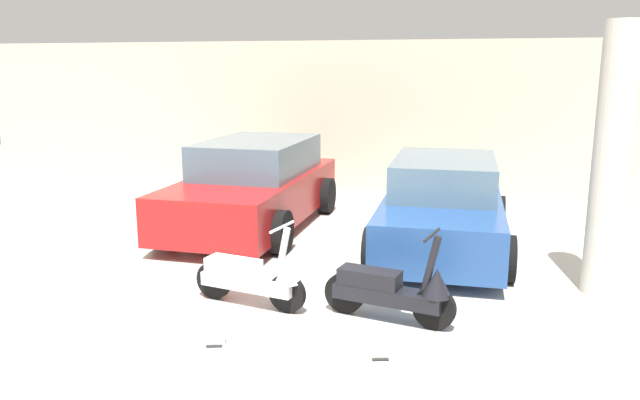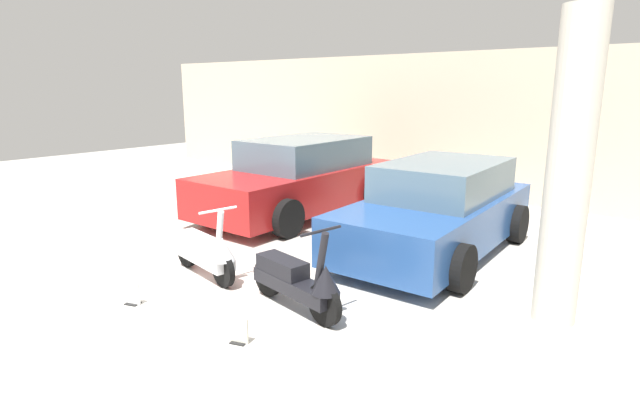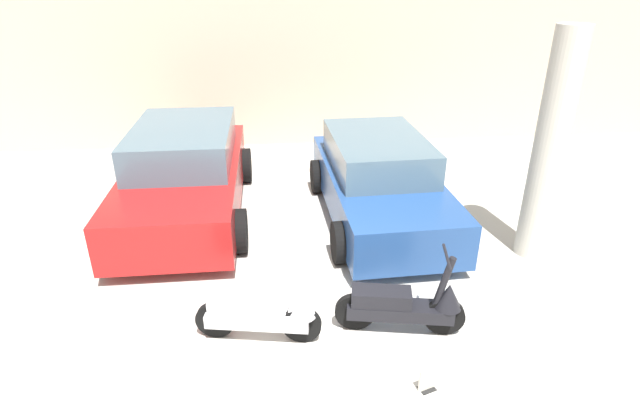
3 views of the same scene
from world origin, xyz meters
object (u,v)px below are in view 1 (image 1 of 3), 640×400
object	(u,v)px
placard_near_left_scooter	(214,335)
car_rear_left	(254,186)
placard_near_right_scooter	(380,347)
support_column_side	(612,162)
car_rear_center	(443,207)
scooter_front_right	(394,289)
scooter_front_left	(254,277)

from	to	relation	value
placard_near_left_scooter	car_rear_left	bearing A→B (deg)	106.39
placard_near_right_scooter	support_column_side	bearing A→B (deg)	47.18
placard_near_left_scooter	car_rear_center	bearing A→B (deg)	64.60
placard_near_right_scooter	support_column_side	xyz separation A→B (m)	(2.27, 2.46, 1.50)
scooter_front_right	placard_near_right_scooter	distance (m)	0.93
placard_near_left_scooter	placard_near_right_scooter	bearing A→B (deg)	5.50
scooter_front_left	support_column_side	xyz separation A→B (m)	(3.90, 1.54, 1.26)
scooter_front_right	car_rear_center	size ratio (longest dim) A/B	0.36
scooter_front_left	car_rear_left	size ratio (longest dim) A/B	0.33
scooter_front_left	placard_near_right_scooter	distance (m)	1.88
placard_near_right_scooter	support_column_side	distance (m)	3.67
scooter_front_right	car_rear_center	bearing A→B (deg)	95.10
car_rear_center	placard_near_right_scooter	distance (m)	3.86
car_rear_left	car_rear_center	distance (m)	3.24
scooter_front_left	car_rear_left	bearing A→B (deg)	121.18
placard_near_right_scooter	car_rear_center	bearing A→B (deg)	86.16
placard_near_left_scooter	scooter_front_left	bearing A→B (deg)	89.86
scooter_front_right	placard_near_left_scooter	world-z (taller)	scooter_front_right
scooter_front_left	scooter_front_right	xyz separation A→B (m)	(1.62, -0.02, 0.01)
car_rear_center	support_column_side	world-z (taller)	support_column_side
placard_near_right_scooter	placard_near_left_scooter	bearing A→B (deg)	-174.50
support_column_side	car_rear_left	bearing A→B (deg)	160.45
car_rear_center	placard_near_left_scooter	size ratio (longest dim) A/B	15.67
scooter_front_left	car_rear_center	xyz separation A→B (m)	(1.88, 2.90, 0.30)
scooter_front_right	car_rear_left	distance (m)	4.51
support_column_side	car_rear_center	bearing A→B (deg)	145.98
support_column_side	placard_near_left_scooter	bearing A→B (deg)	-146.23
scooter_front_right	placard_near_right_scooter	bearing A→B (deg)	-78.84
scooter_front_right	placard_near_left_scooter	bearing A→B (deg)	-136.55
car_rear_left	placard_near_right_scooter	size ratio (longest dim) A/B	16.73
car_rear_center	support_column_side	size ratio (longest dim) A/B	1.26
placard_near_right_scooter	support_column_side	world-z (taller)	support_column_side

